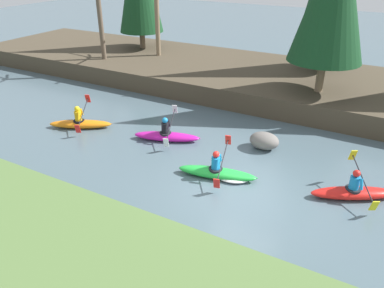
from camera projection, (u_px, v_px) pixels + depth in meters
ground_plane at (240, 192)px, 12.09m from camera, size 90.00×90.00×0.00m
riverbank_far at (313, 87)px, 19.73m from camera, size 44.00×8.04×1.01m
bare_tree_upstream at (101, 13)px, 21.74m from camera, size 3.15×3.11×5.68m
bare_tree_mid_upstream at (158, 16)px, 22.68m from camera, size 2.82×2.79×5.06m
kayaker_lead at (355, 192)px, 11.71m from camera, size 2.65×1.95×1.20m
kayaker_middle at (220, 173)px, 12.75m from camera, size 2.78×2.05×1.20m
kayaker_trailing at (167, 135)px, 15.27m from camera, size 2.74×2.00×1.20m
kayaker_far_back at (81, 123)px, 16.36m from camera, size 2.67×1.94×1.20m
boulder_midstream at (264, 141)px, 14.61m from camera, size 1.16×0.91×0.66m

